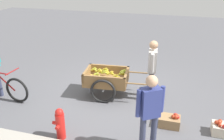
{
  "coord_description": "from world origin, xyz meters",
  "views": [
    {
      "loc": [
        -1.43,
        5.39,
        3.17
      ],
      "look_at": [
        0.11,
        -0.04,
        0.75
      ],
      "focal_mm": 39.21,
      "sensor_mm": 36.0,
      "label": 1
    }
  ],
  "objects_px": {
    "vendor_person": "(152,65)",
    "bystander_person": "(150,109)",
    "fruit_cart": "(107,79)",
    "apple_crate": "(223,129)",
    "bicycle": "(1,86)",
    "fire_hydrant": "(60,124)",
    "mixed_fruit_crate": "(170,121)"
  },
  "relations": [
    {
      "from": "fire_hydrant",
      "to": "mixed_fruit_crate",
      "type": "distance_m",
      "value": 2.29
    },
    {
      "from": "fruit_cart",
      "to": "apple_crate",
      "type": "bearing_deg",
      "value": 160.71
    },
    {
      "from": "apple_crate",
      "to": "bystander_person",
      "type": "xyz_separation_m",
      "value": [
        1.41,
        0.9,
        0.79
      ]
    },
    {
      "from": "bicycle",
      "to": "apple_crate",
      "type": "distance_m",
      "value": 5.28
    },
    {
      "from": "apple_crate",
      "to": "fire_hydrant",
      "type": "bearing_deg",
      "value": 17.76
    },
    {
      "from": "fruit_cart",
      "to": "vendor_person",
      "type": "relative_size",
      "value": 1.11
    },
    {
      "from": "fruit_cart",
      "to": "bystander_person",
      "type": "relative_size",
      "value": 1.12
    },
    {
      "from": "mixed_fruit_crate",
      "to": "bystander_person",
      "type": "relative_size",
      "value": 0.29
    },
    {
      "from": "bystander_person",
      "to": "apple_crate",
      "type": "bearing_deg",
      "value": -147.47
    },
    {
      "from": "fire_hydrant",
      "to": "bystander_person",
      "type": "distance_m",
      "value": 1.8
    },
    {
      "from": "bicycle",
      "to": "bystander_person",
      "type": "relative_size",
      "value": 1.08
    },
    {
      "from": "vendor_person",
      "to": "bystander_person",
      "type": "height_order",
      "value": "vendor_person"
    },
    {
      "from": "vendor_person",
      "to": "fire_hydrant",
      "type": "distance_m",
      "value": 2.61
    },
    {
      "from": "fruit_cart",
      "to": "mixed_fruit_crate",
      "type": "bearing_deg",
      "value": 150.39
    },
    {
      "from": "vendor_person",
      "to": "fire_hydrant",
      "type": "bearing_deg",
      "value": 54.15
    },
    {
      "from": "bystander_person",
      "to": "fire_hydrant",
      "type": "bearing_deg",
      "value": 3.3
    },
    {
      "from": "fruit_cart",
      "to": "bicycle",
      "type": "relative_size",
      "value": 1.03
    },
    {
      "from": "fruit_cart",
      "to": "fire_hydrant",
      "type": "height_order",
      "value": "fruit_cart"
    },
    {
      "from": "bicycle",
      "to": "fire_hydrant",
      "type": "xyz_separation_m",
      "value": [
        -2.16,
        1.01,
        -0.02
      ]
    },
    {
      "from": "fruit_cart",
      "to": "apple_crate",
      "type": "height_order",
      "value": "fruit_cart"
    },
    {
      "from": "apple_crate",
      "to": "mixed_fruit_crate",
      "type": "distance_m",
      "value": 1.05
    },
    {
      "from": "bicycle",
      "to": "apple_crate",
      "type": "bearing_deg",
      "value": 179.81
    },
    {
      "from": "fruit_cart",
      "to": "fire_hydrant",
      "type": "bearing_deg",
      "value": 79.75
    },
    {
      "from": "apple_crate",
      "to": "bystander_person",
      "type": "bearing_deg",
      "value": 32.53
    },
    {
      "from": "fruit_cart",
      "to": "apple_crate",
      "type": "xyz_separation_m",
      "value": [
        -2.75,
        0.96,
        -0.32
      ]
    },
    {
      "from": "mixed_fruit_crate",
      "to": "bystander_person",
      "type": "distance_m",
      "value": 1.24
    },
    {
      "from": "fruit_cart",
      "to": "mixed_fruit_crate",
      "type": "height_order",
      "value": "fruit_cart"
    },
    {
      "from": "fire_hydrant",
      "to": "mixed_fruit_crate",
      "type": "height_order",
      "value": "fire_hydrant"
    },
    {
      "from": "vendor_person",
      "to": "bystander_person",
      "type": "distance_m",
      "value": 1.98
    },
    {
      "from": "fire_hydrant",
      "to": "apple_crate",
      "type": "xyz_separation_m",
      "value": [
        -3.11,
        -0.99,
        -0.21
      ]
    },
    {
      "from": "apple_crate",
      "to": "mixed_fruit_crate",
      "type": "height_order",
      "value": "apple_crate"
    },
    {
      "from": "bicycle",
      "to": "mixed_fruit_crate",
      "type": "distance_m",
      "value": 4.23
    }
  ]
}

